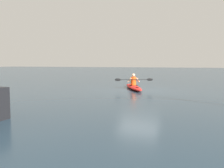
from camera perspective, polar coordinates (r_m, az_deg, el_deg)
The scene contains 3 objects.
ground_plane at distance 15.74m, azimuth 6.01°, elevation -1.39°, with size 160.00×160.00×0.00m, color #233847.
kayak at distance 16.38m, azimuth 4.87°, elevation -0.69°, with size 2.42×4.12×0.25m.
kayaker at distance 16.36m, azimuth 4.86°, elevation 0.86°, with size 2.23×1.12×0.75m.
Camera 1 is at (-3.89, 15.16, 1.68)m, focal length 40.57 mm.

